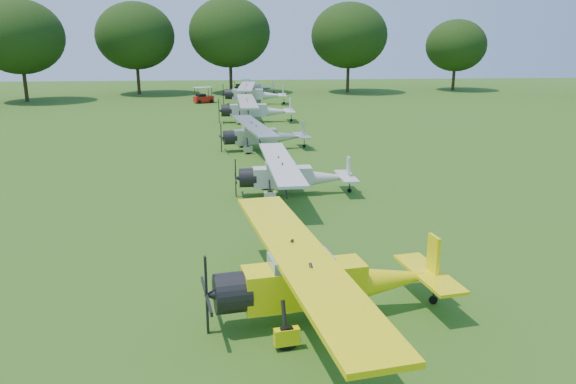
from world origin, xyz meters
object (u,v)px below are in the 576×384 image
aircraft_4 (262,134)px  aircraft_7 (254,86)px  golf_cart (203,98)px  aircraft_2 (323,276)px  aircraft_3 (291,173)px  aircraft_5 (254,108)px  aircraft_6 (252,92)px

aircraft_4 → aircraft_7: 39.61m
aircraft_4 → golf_cart: aircraft_4 is taller
aircraft_2 → aircraft_3: aircraft_2 is taller
aircraft_3 → aircraft_5: (-1.17, 24.86, 0.17)m
aircraft_5 → aircraft_7: 26.46m
aircraft_4 → aircraft_6: size_ratio=0.85×
aircraft_5 → aircraft_6: size_ratio=0.95×
aircraft_2 → golf_cart: (-6.49, 53.71, -0.70)m
aircraft_5 → aircraft_6: (0.23, 14.02, 0.07)m
aircraft_2 → aircraft_6: 51.88m
aircraft_3 → aircraft_6: bearing=88.9°
aircraft_2 → golf_cart: bearing=87.2°
aircraft_2 → aircraft_6: bearing=81.0°
aircraft_3 → aircraft_5: aircraft_5 is taller
aircraft_3 → golf_cart: aircraft_3 is taller
aircraft_2 → aircraft_3: size_ratio=1.17×
golf_cart → aircraft_7: bearing=35.4°
aircraft_6 → golf_cart: size_ratio=4.77×
aircraft_3 → golf_cart: size_ratio=3.93×
aircraft_2 → golf_cart: 54.11m
golf_cart → aircraft_5: bearing=-94.1°
aircraft_6 → aircraft_7: 12.44m
aircraft_5 → aircraft_7: aircraft_5 is taller
aircraft_5 → golf_cart: size_ratio=4.52×
aircraft_7 → golf_cart: 12.35m
aircraft_4 → golf_cart: 29.59m
aircraft_3 → aircraft_4: aircraft_4 is taller
aircraft_5 → aircraft_4: bearing=-90.9°
aircraft_3 → golf_cart: 41.29m
aircraft_5 → aircraft_7: bearing=86.8°
aircraft_2 → golf_cart: size_ratio=4.60×
aircraft_4 → aircraft_7: bearing=79.3°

